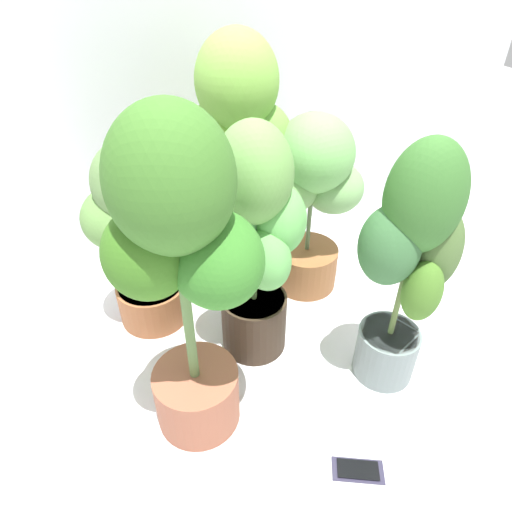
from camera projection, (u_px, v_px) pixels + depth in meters
ground_plane at (281, 365)px, 1.56m from camera, size 8.00×8.00×0.00m
mylar_back_wall at (193, 7)px, 1.61m from camera, size 3.20×0.01×2.00m
potted_plant_front_right at (409, 260)px, 1.26m from camera, size 0.35×0.26×0.84m
potted_plant_center at (254, 238)px, 1.36m from camera, size 0.39×0.32×0.83m
potted_plant_front_left at (184, 266)px, 1.05m from camera, size 0.40×0.38×0.98m
potted_plant_back_left at (134, 228)px, 1.52m from camera, size 0.38×0.35×0.72m
potted_plant_back_right at (311, 194)px, 1.67m from camera, size 0.44×0.40×0.73m
potted_plant_back_center at (241, 149)px, 1.59m from camera, size 0.43×0.38×0.99m
cell_phone at (358, 470)px, 1.25m from camera, size 0.16×0.13×0.01m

